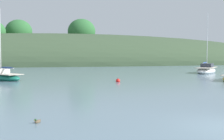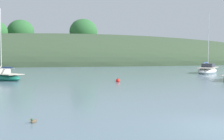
{
  "view_description": "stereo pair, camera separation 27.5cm",
  "coord_description": "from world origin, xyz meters",
  "px_view_note": "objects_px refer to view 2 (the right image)",
  "views": [
    {
      "loc": [
        -7.07,
        -9.83,
        2.82
      ],
      "look_at": [
        0.0,
        20.0,
        1.2
      ],
      "focal_mm": 47.26,
      "sensor_mm": 36.0,
      "label": 1
    },
    {
      "loc": [
        -6.8,
        -9.89,
        2.82
      ],
      "look_at": [
        0.0,
        20.0,
        1.2
      ],
      "focal_mm": 47.26,
      "sensor_mm": 36.0,
      "label": 2
    }
  ],
  "objects_px": {
    "sailboat_cream_ketch": "(207,70)",
    "mooring_buoy_outer": "(118,81)",
    "sailboat_black_sloop": "(3,76)",
    "duck_trailing": "(34,121)"
  },
  "relations": [
    {
      "from": "sailboat_black_sloop",
      "to": "duck_trailing",
      "type": "relative_size",
      "value": 20.64
    },
    {
      "from": "sailboat_cream_ketch",
      "to": "mooring_buoy_outer",
      "type": "height_order",
      "value": "sailboat_cream_ketch"
    },
    {
      "from": "duck_trailing",
      "to": "sailboat_black_sloop",
      "type": "bearing_deg",
      "value": 100.59
    },
    {
      "from": "sailboat_black_sloop",
      "to": "mooring_buoy_outer",
      "type": "height_order",
      "value": "sailboat_black_sloop"
    },
    {
      "from": "sailboat_black_sloop",
      "to": "mooring_buoy_outer",
      "type": "xyz_separation_m",
      "value": [
        11.87,
        -5.3,
        -0.25
      ]
    },
    {
      "from": "sailboat_cream_ketch",
      "to": "duck_trailing",
      "type": "distance_m",
      "value": 37.22
    },
    {
      "from": "sailboat_cream_ketch",
      "to": "sailboat_black_sloop",
      "type": "xyz_separation_m",
      "value": [
        -28.72,
        -5.91,
        -0.06
      ]
    },
    {
      "from": "sailboat_cream_ketch",
      "to": "mooring_buoy_outer",
      "type": "bearing_deg",
      "value": -146.37
    },
    {
      "from": "sailboat_black_sloop",
      "to": "mooring_buoy_outer",
      "type": "relative_size",
      "value": 15.04
    },
    {
      "from": "sailboat_black_sloop",
      "to": "duck_trailing",
      "type": "distance_m",
      "value": 22.4
    }
  ]
}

